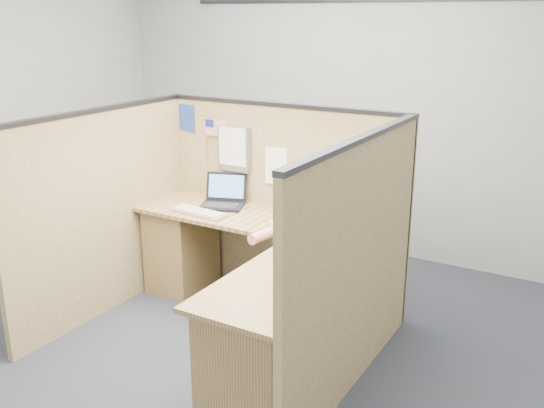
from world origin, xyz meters
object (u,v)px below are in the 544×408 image
Objects in this scene: l_desk at (253,284)px; laptop at (226,198)px; mouse at (277,227)px; keyboard at (199,212)px.

l_desk is 4.79× the size of laptop.
l_desk is at bearing -107.46° from mouse.
laptop is 0.30m from keyboard.
keyboard is (-0.62, 0.22, 0.35)m from l_desk.
l_desk is 0.42m from mouse.
keyboard is 4.18× the size of mouse.
mouse reaches higher than l_desk.
mouse is at bearing -45.76° from laptop.
laptop reaches higher than keyboard.
keyboard is at bearing 159.94° from l_desk.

